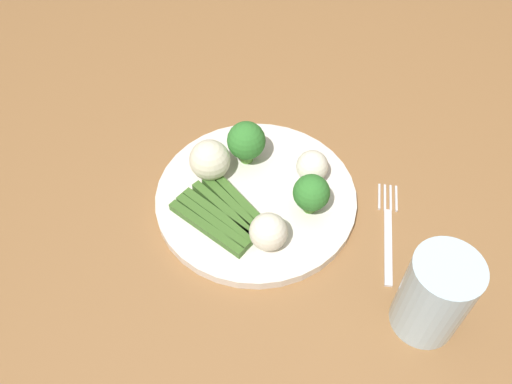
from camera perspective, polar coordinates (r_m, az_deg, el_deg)
ground_plane at (r=1.43m, az=2.97°, el=-17.17°), size 6.00×6.00×0.02m
dining_table at (r=0.86m, az=4.70°, el=-1.60°), size 1.24×1.09×0.72m
plate at (r=0.74m, az=-0.00°, el=-0.60°), size 0.28×0.28×0.01m
asparagus_bundle at (r=0.71m, az=-3.63°, el=-2.40°), size 0.14×0.14×0.01m
broccoli_back_right at (r=0.70m, az=5.65°, el=-0.13°), size 0.05×0.05×0.06m
broccoli_front at (r=0.75m, az=-1.06°, el=5.52°), size 0.06×0.06×0.07m
cauliflower_right at (r=0.75m, az=6.11°, el=2.79°), size 0.05×0.05×0.05m
cauliflower_outer_edge at (r=0.74m, az=-5.02°, el=3.46°), size 0.06×0.06×0.06m
cauliflower_mid at (r=0.67m, az=1.36°, el=-4.33°), size 0.05×0.05×0.05m
fork at (r=0.74m, az=14.08°, el=-4.04°), size 0.05×0.17×0.00m
water_glass at (r=0.63m, az=18.76°, el=-10.54°), size 0.08×0.08×0.12m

